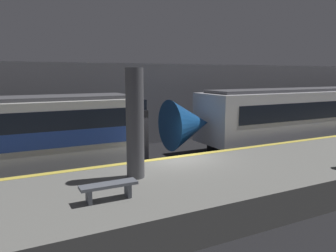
# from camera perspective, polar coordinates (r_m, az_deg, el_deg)

# --- Properties ---
(ground_plane) EXTENTS (120.00, 120.00, 0.00)m
(ground_plane) POSITION_cam_1_polar(r_m,az_deg,el_deg) (13.42, 1.01, -9.59)
(ground_plane) COLOR black
(platform) EXTENTS (40.00, 4.91, 1.05)m
(platform) POSITION_cam_1_polar(r_m,az_deg,el_deg) (11.27, 7.01, -10.57)
(platform) COLOR slate
(platform) RESTS_ON ground
(station_rear_barrier) EXTENTS (50.00, 0.15, 4.91)m
(station_rear_barrier) POSITION_cam_1_polar(r_m,az_deg,el_deg) (19.36, -8.95, 3.51)
(station_rear_barrier) COLOR gray
(station_rear_barrier) RESTS_ON ground
(support_pillar_near) EXTENTS (0.56, 0.56, 3.44)m
(support_pillar_near) POSITION_cam_1_polar(r_m,az_deg,el_deg) (10.21, -5.78, 0.39)
(support_pillar_near) COLOR #56565B
(support_pillar_near) RESTS_ON platform
(train_modern) EXTENTS (22.23, 2.96, 3.44)m
(train_modern) POSITION_cam_1_polar(r_m,az_deg,el_deg) (23.28, 26.20, 1.92)
(train_modern) COLOR black
(train_modern) RESTS_ON ground
(platform_bench) EXTENTS (1.50, 0.40, 0.45)m
(platform_bench) POSITION_cam_1_polar(r_m,az_deg,el_deg) (8.78, -10.28, -10.50)
(platform_bench) COLOR slate
(platform_bench) RESTS_ON platform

